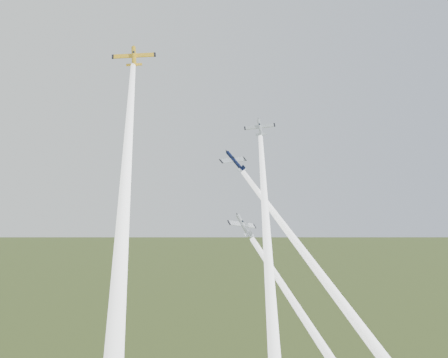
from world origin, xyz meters
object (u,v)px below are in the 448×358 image
plane_silver_right (260,127)px  plane_silver_low (243,226)px  plane_yellow (134,56)px  plane_navy (235,161)px

plane_silver_right → plane_silver_low: plane_silver_right is taller
plane_silver_right → plane_silver_low: 27.00m
plane_yellow → plane_silver_right: size_ratio=1.28×
plane_navy → plane_yellow: bearing=147.7°
plane_silver_low → plane_navy: bearing=57.2°
plane_navy → plane_silver_right: plane_silver_right is taller
plane_yellow → plane_silver_low: plane_yellow is taller
plane_silver_right → plane_yellow: bearing=-155.7°
plane_silver_right → plane_silver_low: bearing=-102.5°
plane_yellow → plane_navy: plane_yellow is taller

